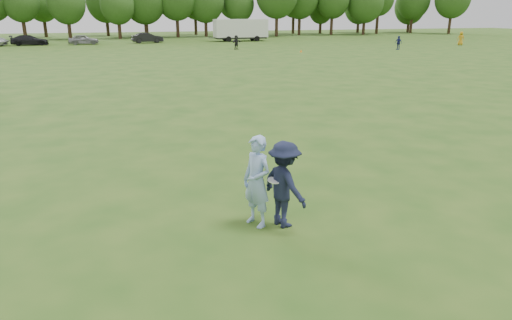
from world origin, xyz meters
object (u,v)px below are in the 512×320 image
Objects in this scene: thrower at (257,181)px; car_d at (29,40)px; cargo_trailer at (241,29)px; player_far_d at (236,42)px; player_far_c at (461,38)px; field_cone at (301,51)px; player_far_b at (398,43)px; defender at (284,184)px; car_e at (83,40)px; car_f at (147,38)px.

thrower is 61.39m from car_d.
cargo_trailer is (16.32, 60.89, 0.83)m from thrower.
player_far_c is at bearing -36.67° from player_far_d.
field_cone is 21.65m from cargo_trailer.
player_far_b is 0.88× the size of player_far_c.
car_d is (-13.40, 60.22, -0.23)m from defender.
defender reaches higher than car_e.
car_e is 30.99m from field_cone.
player_far_d is at bearing 35.36° from player_far_c.
player_far_d is 17.79m from car_f.
player_far_c is (41.79, 43.38, -0.06)m from thrower.
thrower reaches higher than defender.
player_far_b reaches higher than field_cone.
cargo_trailer reaches higher than field_cone.
player_far_d is at bearing -126.08° from car_d.
defender reaches higher than player_far_b.
defender reaches higher than field_cone.
player_far_d is 0.38× the size of car_f.
thrower is at bearing -113.73° from field_cone.
car_e is 22.52m from cargo_trailer.
car_e is (-6.14, 59.61, -0.28)m from thrower.
player_far_c reaches higher than car_f.
defender is 60.02m from player_far_c.
player_far_c is 5.90× the size of field_cone.
player_far_d reaches higher than field_cone.
defender is 42.93m from field_cone.
player_far_b is 0.39× the size of car_e.
car_d is at bearing 22.03° from player_far_c.
thrower is 0.44× the size of car_f.
player_far_d is 8.32m from field_cone.
car_f is (8.58, 0.97, 0.05)m from car_e.
defender is 46.79m from player_far_d.
defender is 63.10m from cargo_trailer.
car_d is at bearing 145.53° from field_cone.
car_d is at bearing 83.52° from car_e.
defender is 49.34m from player_far_b.
defender is at bearing 85.52° from player_far_c.
car_d is 15.43× the size of field_cone.
car_f reaches higher than car_e.
thrower is 49.50m from player_far_b.
player_far_d is 0.35× the size of car_d.
cargo_trailer reaches higher than player_far_d.
player_far_c is 57.15m from car_d.
car_e is 13.15× the size of field_cone.
cargo_trailer reaches higher than car_f.
field_cone is 0.03× the size of cargo_trailer.
field_cone is (5.76, -5.97, -0.67)m from player_far_d.
player_far_b is 12.45m from field_cone.
defender is 0.39× the size of car_d.
thrower reaches higher than car_f.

